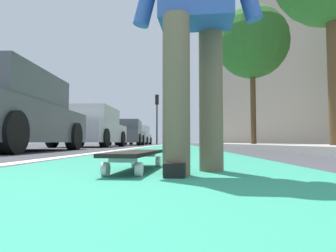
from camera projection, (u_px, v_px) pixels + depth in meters
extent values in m
plane|color=#38383D|center=(174.00, 147.00, 10.54)|extent=(80.00, 80.00, 0.00)
cube|color=#288466|center=(176.00, 144.00, 24.51)|extent=(56.00, 2.00, 0.00)
cube|color=silver|center=(160.00, 145.00, 20.56)|extent=(52.00, 0.16, 0.01)
cube|color=#9E9B93|center=(232.00, 144.00, 18.40)|extent=(52.00, 3.20, 0.12)
cube|color=slate|center=(263.00, 65.00, 22.63)|extent=(40.00, 1.20, 12.45)
cylinder|color=white|center=(134.00, 161.00, 2.03)|extent=(0.07, 0.04, 0.07)
cylinder|color=white|center=(158.00, 162.00, 2.01)|extent=(0.07, 0.04, 0.07)
cylinder|color=white|center=(105.00, 169.00, 1.44)|extent=(0.07, 0.04, 0.07)
cylinder|color=white|center=(139.00, 170.00, 1.42)|extent=(0.07, 0.04, 0.07)
cube|color=silver|center=(146.00, 155.00, 2.03)|extent=(0.07, 0.12, 0.02)
cube|color=silver|center=(122.00, 160.00, 1.43)|extent=(0.07, 0.12, 0.02)
cube|color=black|center=(136.00, 153.00, 1.73)|extent=(0.85, 0.27, 0.02)
cylinder|color=brown|center=(176.00, 95.00, 1.48)|extent=(0.14, 0.14, 0.82)
cylinder|color=brown|center=(211.00, 101.00, 1.72)|extent=(0.14, 0.14, 0.82)
cube|color=black|center=(176.00, 169.00, 1.46)|extent=(0.27, 0.12, 0.07)
cube|color=#4C5156|center=(7.00, 123.00, 5.39)|extent=(4.27, 1.81, 0.70)
cube|color=#4C5156|center=(3.00, 87.00, 5.28)|extent=(2.36, 1.63, 0.60)
cube|color=#4C606B|center=(34.00, 97.00, 6.44)|extent=(0.08, 1.51, 0.51)
cylinder|color=black|center=(4.00, 136.00, 6.69)|extent=(0.62, 0.24, 0.62)
cylinder|color=black|center=(74.00, 136.00, 6.68)|extent=(0.62, 0.24, 0.62)
cylinder|color=black|center=(12.00, 132.00, 4.06)|extent=(0.62, 0.24, 0.62)
cube|color=#B7B7BC|center=(91.00, 133.00, 11.00)|extent=(4.18, 1.98, 0.70)
cube|color=#B7B7BC|center=(90.00, 115.00, 10.88)|extent=(2.32, 1.78, 0.60)
cube|color=#4C606B|center=(99.00, 118.00, 12.02)|extent=(0.08, 1.65, 0.51)
cylinder|color=black|center=(80.00, 139.00, 12.31)|extent=(0.64, 0.24, 0.63)
cylinder|color=black|center=(122.00, 139.00, 12.21)|extent=(0.64, 0.24, 0.63)
cylinder|color=black|center=(52.00, 138.00, 9.76)|extent=(0.64, 0.24, 0.63)
cylinder|color=black|center=(105.00, 138.00, 9.65)|extent=(0.64, 0.24, 0.63)
cube|color=#4C5156|center=(127.00, 136.00, 17.60)|extent=(4.67, 1.97, 0.70)
cube|color=#4C5156|center=(127.00, 125.00, 17.48)|extent=(2.60, 1.72, 0.60)
cube|color=#4C606B|center=(129.00, 127.00, 18.74)|extent=(0.11, 1.53, 0.51)
cylinder|color=black|center=(117.00, 140.00, 18.99)|extent=(0.67, 0.25, 0.66)
cylinder|color=black|center=(142.00, 140.00, 19.02)|extent=(0.67, 0.25, 0.66)
cylinder|color=black|center=(109.00, 140.00, 16.15)|extent=(0.67, 0.25, 0.66)
cylinder|color=black|center=(139.00, 140.00, 16.18)|extent=(0.67, 0.25, 0.66)
cube|color=#B7B7BC|center=(138.00, 138.00, 23.35)|extent=(4.23, 1.76, 0.70)
cube|color=#B7B7BC|center=(138.00, 130.00, 23.24)|extent=(2.34, 1.60, 0.60)
cube|color=#4C606B|center=(140.00, 131.00, 24.39)|extent=(0.06, 1.51, 0.51)
cylinder|color=black|center=(131.00, 141.00, 24.68)|extent=(0.61, 0.23, 0.61)
cylinder|color=black|center=(150.00, 141.00, 24.60)|extent=(0.61, 0.23, 0.61)
cylinder|color=black|center=(125.00, 141.00, 22.07)|extent=(0.61, 0.23, 0.61)
cylinder|color=black|center=(146.00, 141.00, 22.00)|extent=(0.61, 0.23, 0.61)
cylinder|color=#2D2D2D|center=(157.00, 124.00, 23.55)|extent=(0.12, 0.12, 3.25)
cube|color=black|center=(157.00, 100.00, 23.67)|extent=(0.24, 0.28, 0.80)
sphere|color=red|center=(157.00, 97.00, 23.81)|extent=(0.16, 0.16, 0.16)
sphere|color=#392907|center=(157.00, 100.00, 23.80)|extent=(0.16, 0.16, 0.16)
sphere|color=black|center=(157.00, 103.00, 23.78)|extent=(0.16, 0.16, 0.16)
cylinder|color=brown|center=(253.00, 107.00, 11.63)|extent=(0.21, 0.21, 3.20)
sphere|color=#2D6B28|center=(252.00, 42.00, 11.78)|extent=(2.90, 2.90, 2.90)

